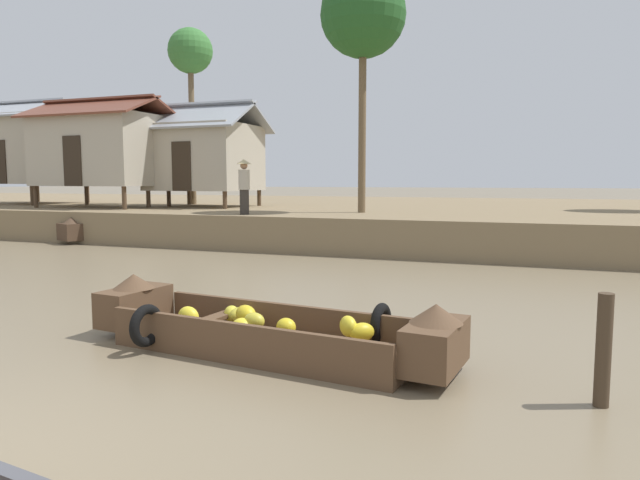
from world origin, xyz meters
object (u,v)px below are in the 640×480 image
(stilt_house_mid_right, at_px, (205,156))
(palm_tree_mid, at_px, (190,55))
(stilt_house_mid_left, at_px, (102,149))
(palm_tree_far, at_px, (363,16))
(mooring_post, at_px, (603,350))
(banana_boat, at_px, (265,330))
(vendor_person, at_px, (244,184))
(cargo_boat_upstream, at_px, (123,230))
(stilt_house_left, at_px, (33,149))

(stilt_house_mid_right, height_order, palm_tree_mid, palm_tree_mid)
(stilt_house_mid_left, relative_size, palm_tree_far, 0.69)
(mooring_post, bearing_deg, stilt_house_mid_right, 132.69)
(banana_boat, bearing_deg, vendor_person, 119.27)
(banana_boat, height_order, palm_tree_mid, palm_tree_mid)
(cargo_boat_upstream, distance_m, stilt_house_mid_left, 3.95)
(banana_boat, height_order, stilt_house_left, stilt_house_left)
(mooring_post, bearing_deg, cargo_boat_upstream, 143.11)
(stilt_house_mid_right, bearing_deg, palm_tree_mid, 133.39)
(mooring_post, bearing_deg, stilt_house_mid_left, 143.25)
(vendor_person, bearing_deg, stilt_house_mid_left, 162.04)
(stilt_house_mid_left, height_order, palm_tree_mid, palm_tree_mid)
(stilt_house_left, height_order, palm_tree_mid, palm_tree_mid)
(stilt_house_left, relative_size, palm_tree_far, 0.60)
(stilt_house_left, distance_m, palm_tree_far, 16.18)
(palm_tree_mid, height_order, palm_tree_far, palm_tree_far)
(vendor_person, xyz_separation_m, mooring_post, (8.89, -9.76, -1.44))
(stilt_house_mid_left, bearing_deg, mooring_post, -36.75)
(banana_boat, xyz_separation_m, mooring_post, (3.66, -0.43, 0.25))
(stilt_house_mid_right, distance_m, palm_tree_far, 8.29)
(banana_boat, xyz_separation_m, stilt_house_mid_left, (-12.62, 11.73, 2.98))
(banana_boat, distance_m, stilt_house_mid_right, 16.51)
(palm_tree_far, bearing_deg, stilt_house_left, 173.59)
(stilt_house_mid_left, height_order, palm_tree_far, palm_tree_far)
(banana_boat, bearing_deg, palm_tree_mid, 125.44)
(stilt_house_left, distance_m, stilt_house_mid_right, 8.72)
(stilt_house_mid_right, height_order, mooring_post, stilt_house_mid_right)
(palm_tree_mid, bearing_deg, vendor_person, -46.51)
(cargo_boat_upstream, distance_m, vendor_person, 5.56)
(stilt_house_mid_right, xyz_separation_m, palm_tree_far, (6.94, -1.84, 4.15))
(cargo_boat_upstream, height_order, mooring_post, mooring_post)
(banana_boat, relative_size, stilt_house_left, 1.07)
(banana_boat, bearing_deg, cargo_boat_upstream, 135.82)
(palm_tree_far, distance_m, vendor_person, 6.43)
(cargo_boat_upstream, xyz_separation_m, vendor_person, (5.25, -0.85, 1.64))
(palm_tree_mid, xyz_separation_m, mooring_post, (14.54, -15.72, -6.82))
(cargo_boat_upstream, height_order, stilt_house_left, stilt_house_left)
(stilt_house_left, distance_m, vendor_person, 13.34)
(cargo_boat_upstream, xyz_separation_m, stilt_house_mid_left, (-2.14, 1.55, 2.93))
(stilt_house_mid_right, relative_size, mooring_post, 4.17)
(banana_boat, relative_size, vendor_person, 2.90)
(palm_tree_mid, bearing_deg, mooring_post, -47.23)
(palm_tree_mid, bearing_deg, banana_boat, -54.56)
(cargo_boat_upstream, bearing_deg, stilt_house_mid_right, 68.05)
(cargo_boat_upstream, relative_size, vendor_person, 2.54)
(stilt_house_mid_right, bearing_deg, stilt_house_left, -179.45)
(banana_boat, bearing_deg, stilt_house_left, 143.17)
(cargo_boat_upstream, bearing_deg, stilt_house_mid_left, 144.16)
(cargo_boat_upstream, xyz_separation_m, palm_tree_mid, (-0.41, 5.11, 7.02))
(banana_boat, distance_m, palm_tree_far, 13.69)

